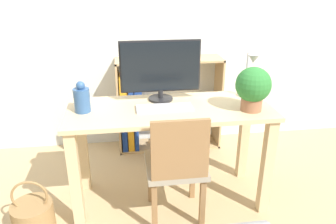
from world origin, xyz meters
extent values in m
plane|color=tan|center=(0.00, 0.00, 0.00)|extent=(10.00, 10.00, 0.00)
cube|color=silver|center=(0.00, 1.03, 1.30)|extent=(8.00, 0.05, 2.60)
cube|color=#D8BC8C|center=(0.00, 0.00, 0.75)|extent=(1.41, 0.57, 0.03)
cube|color=#D8BC8C|center=(-0.65, -0.23, 0.37)|extent=(0.07, 0.07, 0.73)
cube|color=#D8BC8C|center=(0.65, -0.23, 0.37)|extent=(0.07, 0.07, 0.73)
cube|color=#D8BC8C|center=(-0.65, 0.23, 0.37)|extent=(0.07, 0.07, 0.73)
cube|color=#D8BC8C|center=(0.65, 0.23, 0.37)|extent=(0.07, 0.07, 0.73)
cylinder|color=#232326|center=(-0.05, 0.16, 0.77)|extent=(0.18, 0.18, 0.02)
cylinder|color=#232326|center=(-0.05, 0.16, 0.81)|extent=(0.04, 0.04, 0.06)
cube|color=#232326|center=(-0.05, 0.17, 1.01)|extent=(0.57, 0.02, 0.37)
cube|color=black|center=(-0.05, 0.16, 1.01)|extent=(0.55, 0.03, 0.35)
cube|color=#B2B2B7|center=(-0.04, -0.02, 0.77)|extent=(0.39, 0.14, 0.02)
cylinder|color=#33598C|center=(-0.59, 0.01, 0.84)|extent=(0.11, 0.11, 0.16)
sphere|color=#33598C|center=(-0.59, 0.01, 0.94)|extent=(0.06, 0.06, 0.06)
cylinder|color=#B7B7BC|center=(0.59, 0.16, 0.77)|extent=(0.10, 0.10, 0.02)
cylinder|color=#B7B7BC|center=(0.59, 0.16, 0.93)|extent=(0.02, 0.02, 0.31)
cylinder|color=#B7B7BC|center=(0.59, 0.11, 1.09)|extent=(0.01, 0.10, 0.01)
cone|color=#B7B7BC|center=(0.59, 0.06, 1.07)|extent=(0.08, 0.08, 0.06)
cylinder|color=#9E6647|center=(0.54, -0.12, 0.80)|extent=(0.14, 0.14, 0.09)
sphere|color=#2D7A33|center=(0.54, -0.12, 0.94)|extent=(0.24, 0.24, 0.24)
cube|color=#9E937F|center=(0.01, -0.17, 0.40)|extent=(0.40, 0.40, 0.04)
cube|color=olive|center=(0.01, -0.36, 0.62)|extent=(0.36, 0.03, 0.40)
cube|color=olive|center=(-0.15, -0.33, 0.19)|extent=(0.04, 0.04, 0.38)
cube|color=olive|center=(0.17, -0.33, 0.19)|extent=(0.04, 0.04, 0.38)
cube|color=olive|center=(-0.15, -0.01, 0.19)|extent=(0.04, 0.04, 0.38)
cube|color=olive|center=(0.17, -0.01, 0.19)|extent=(0.04, 0.04, 0.38)
cube|color=tan|center=(-0.37, 0.85, 0.45)|extent=(0.02, 0.28, 0.90)
cube|color=tan|center=(0.60, 0.85, 0.45)|extent=(0.02, 0.28, 0.90)
cube|color=tan|center=(0.11, 0.85, 0.01)|extent=(0.99, 0.28, 0.02)
cube|color=tan|center=(0.11, 0.85, 0.89)|extent=(0.99, 0.28, 0.02)
cube|color=tan|center=(0.11, 0.85, 0.45)|extent=(0.96, 0.28, 0.02)
cube|color=navy|center=(-0.33, 0.85, 0.19)|extent=(0.05, 0.24, 0.34)
cube|color=orange|center=(-0.27, 0.85, 0.16)|extent=(0.06, 0.24, 0.29)
cube|color=navy|center=(-0.21, 0.85, 0.15)|extent=(0.04, 0.24, 0.27)
cube|color=orange|center=(-0.32, 0.85, 0.61)|extent=(0.06, 0.24, 0.30)
cube|color=navy|center=(-0.25, 0.85, 0.58)|extent=(0.05, 0.24, 0.25)
cube|color=navy|center=(-0.19, 0.85, 0.59)|extent=(0.07, 0.24, 0.27)
cylinder|color=#997547|center=(-0.96, -0.21, 0.10)|extent=(0.27, 0.27, 0.20)
torus|color=#997547|center=(-0.96, -0.21, 0.27)|extent=(0.23, 0.02, 0.23)
camera|label=1|loc=(-0.30, -2.08, 1.61)|focal=35.00mm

